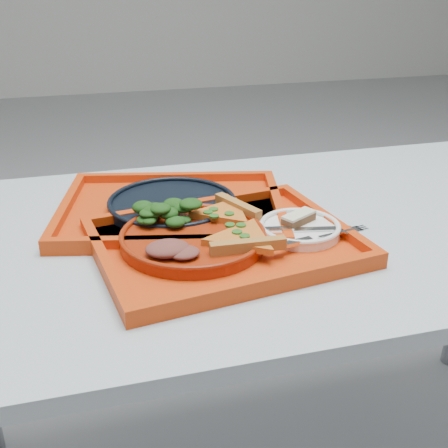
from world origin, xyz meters
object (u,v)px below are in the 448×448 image
(tray_far, at_px, (172,212))
(dessert_bar, at_px, (299,218))
(dinner_plate, at_px, (193,240))
(navy_plate, at_px, (172,205))
(tray_main, at_px, (224,246))

(tray_far, relative_size, dessert_bar, 6.00)
(dinner_plate, distance_m, navy_plate, 0.17)
(tray_main, distance_m, dessert_bar, 0.15)
(tray_main, height_order, navy_plate, navy_plate)
(dinner_plate, bearing_deg, tray_main, -10.30)
(tray_far, distance_m, dessert_bar, 0.27)
(tray_far, distance_m, navy_plate, 0.01)
(dinner_plate, height_order, navy_plate, dinner_plate)
(tray_far, bearing_deg, tray_main, -57.55)
(tray_far, distance_m, dinner_plate, 0.17)
(dessert_bar, bearing_deg, tray_main, 157.83)
(dinner_plate, bearing_deg, tray_far, 92.70)
(navy_plate, distance_m, dessert_bar, 0.27)
(tray_main, distance_m, dinner_plate, 0.06)
(navy_plate, xyz_separation_m, dessert_bar, (0.21, -0.16, 0.02))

